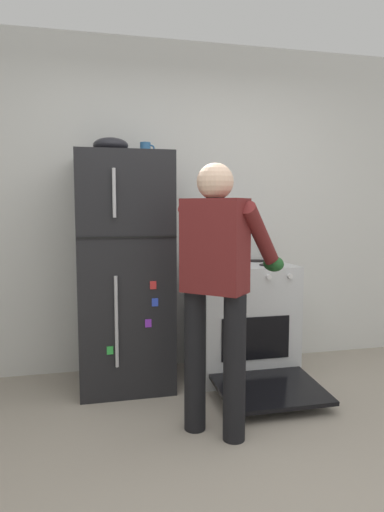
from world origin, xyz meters
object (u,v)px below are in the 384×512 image
object	(u,v)px
coffee_mug	(146,149)
mixing_bowl	(111,146)
stove_range	(242,320)
refrigerator	(124,271)
red_pot	(225,256)
pepper_mill	(267,249)
person_cook	(218,274)

from	to	relation	value
coffee_mug	mixing_bowl	size ratio (longest dim) A/B	0.44
stove_range	refrigerator	bearing A→B (deg)	178.93
refrigerator	stove_range	xyz separation A→B (m)	(0.94, -0.02, -0.43)
red_pot	coffee_mug	distance (m)	1.02
red_pot	mixing_bowl	size ratio (longest dim) A/B	1.28
pepper_mill	mixing_bowl	world-z (taller)	mixing_bowl
red_pot	refrigerator	bearing A→B (deg)	176.36
refrigerator	mixing_bowl	world-z (taller)	mixing_bowl
pepper_mill	mixing_bowl	distance (m)	1.56
refrigerator	pepper_mill	world-z (taller)	refrigerator
refrigerator	mixing_bowl	xyz separation A→B (m)	(-0.08, 0.00, 0.93)
refrigerator	pepper_mill	bearing A→B (deg)	9.16
person_cook	mixing_bowl	world-z (taller)	mixing_bowl
person_cook	red_pot	size ratio (longest dim) A/B	4.91
mixing_bowl	person_cook	bearing A→B (deg)	-58.70
stove_range	pepper_mill	bearing A→B (deg)	35.99
person_cook	refrigerator	bearing A→B (deg)	117.47
stove_range	mixing_bowl	xyz separation A→B (m)	(-1.02, 0.02, 1.36)
mixing_bowl	coffee_mug	bearing A→B (deg)	10.78
coffee_mug	stove_range	bearing A→B (deg)	-5.11
coffee_mug	mixing_bowl	bearing A→B (deg)	-169.22
pepper_mill	coffee_mug	bearing A→B (deg)	-171.94
coffee_mug	pepper_mill	size ratio (longest dim) A/B	0.62
refrigerator	red_pot	xyz separation A→B (m)	(0.78, -0.05, 0.10)
person_cook	mixing_bowl	bearing A→B (deg)	121.30
stove_range	red_pot	world-z (taller)	red_pot
mixing_bowl	red_pot	bearing A→B (deg)	-3.32
red_pot	pepper_mill	world-z (taller)	pepper_mill
refrigerator	red_pot	bearing A→B (deg)	-3.64
red_pot	pepper_mill	size ratio (longest dim) A/B	1.79
stove_range	pepper_mill	world-z (taller)	pepper_mill
person_cook	mixing_bowl	size ratio (longest dim) A/B	6.28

